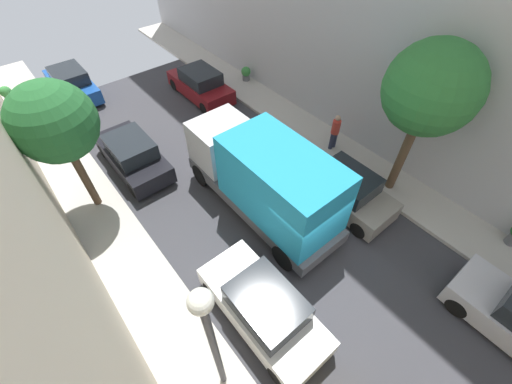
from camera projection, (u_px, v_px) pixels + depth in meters
ground at (315, 259)px, 11.19m from camera, size 32.00×32.00×0.00m
sidewalk_left at (191, 358)px, 8.99m from camera, size 2.00×44.00×0.15m
sidewalk_right at (400, 190)px, 13.27m from camera, size 2.00×44.00×0.15m
parked_car_left_3 at (264, 308)px, 9.28m from camera, size 1.78×4.20×1.57m
parked_car_left_4 at (133, 155)px, 13.76m from camera, size 1.78×4.20×1.57m
parked_car_left_5 at (72, 84)px, 17.72m from camera, size 1.78×4.20×1.57m
parked_car_right_1 at (343, 188)px, 12.45m from camera, size 1.78×4.20×1.57m
parked_car_right_2 at (201, 85)px, 17.67m from camera, size 1.78×4.20×1.57m
delivery_truck at (264, 179)px, 11.29m from camera, size 2.26×6.60×3.38m
pedestrian at (335, 131)px, 14.30m from camera, size 0.40×0.36×1.72m
street_tree_0 at (54, 123)px, 9.95m from camera, size 2.60×2.60×5.08m
street_tree_1 at (432, 90)px, 10.10m from camera, size 3.03×3.03×5.91m
potted_plant_0 at (246, 73)px, 18.82m from camera, size 0.54×0.54×0.79m
potted_plant_1 at (7, 94)px, 17.12m from camera, size 0.58×0.58×0.93m
lamp_post at (210, 335)px, 6.09m from camera, size 0.44×0.44×5.04m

